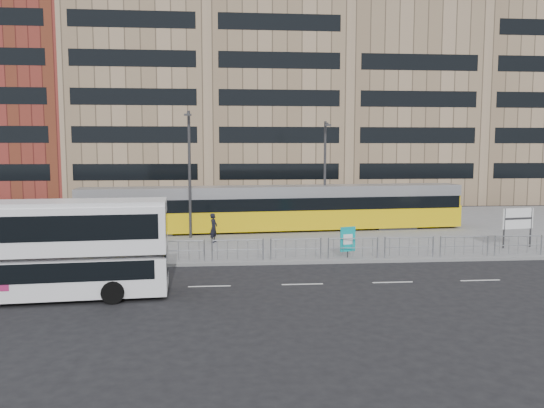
{
  "coord_description": "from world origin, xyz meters",
  "views": [
    {
      "loc": [
        -1.22,
        -26.24,
        5.84
      ],
      "look_at": [
        1.53,
        6.0,
        2.46
      ],
      "focal_mm": 35.0,
      "sensor_mm": 36.0,
      "label": 1
    }
  ],
  "objects": [
    {
      "name": "road_markings",
      "position": [
        1.0,
        -4.0,
        0.01
      ],
      "size": [
        62.0,
        0.12,
        0.01
      ],
      "primitive_type": "cube",
      "color": "white",
      "rests_on": "ground"
    },
    {
      "name": "building_row",
      "position": [
        1.55,
        34.27,
        12.91
      ],
      "size": [
        70.4,
        18.4,
        31.2
      ],
      "color": "maroon",
      "rests_on": "ground"
    },
    {
      "name": "pedestrian",
      "position": [
        -2.05,
        5.9,
        1.04
      ],
      "size": [
        0.63,
        0.76,
        1.78
      ],
      "primitive_type": "imported",
      "rotation": [
        0.0,
        0.0,
        1.2
      ],
      "color": "black",
      "rests_on": "plaza"
    },
    {
      "name": "station_sign",
      "position": [
        15.47,
        2.66,
        1.74
      ],
      "size": [
        1.99,
        0.41,
        2.3
      ],
      "rotation": [
        0.0,
        0.0,
        0.16
      ],
      "color": "#2D2D30",
      "rests_on": "plaza"
    },
    {
      "name": "pedestrian_barrier",
      "position": [
        2.0,
        0.5,
        0.98
      ],
      "size": [
        32.07,
        0.07,
        1.1
      ],
      "color": "#999CA2",
      "rests_on": "plaza"
    },
    {
      "name": "tram",
      "position": [
        2.18,
        10.21,
        1.72
      ],
      "size": [
        26.66,
        4.81,
        3.13
      ],
      "rotation": [
        0.0,
        0.0,
        0.09
      ],
      "color": "#E4BB0C",
      "rests_on": "plaza"
    },
    {
      "name": "double_decker_bus",
      "position": [
        -8.42,
        -5.37,
        2.07
      ],
      "size": [
        9.73,
        2.99,
        3.83
      ],
      "rotation": [
        0.0,
        0.0,
        0.08
      ],
      "color": "white",
      "rests_on": "ground"
    },
    {
      "name": "kerb",
      "position": [
        0.0,
        0.05,
        0.07
      ],
      "size": [
        64.0,
        0.25,
        0.17
      ],
      "primitive_type": "cube",
      "color": "gray",
      "rests_on": "ground"
    },
    {
      "name": "ad_panel",
      "position": [
        5.07,
        0.74,
        1.1
      ],
      "size": [
        0.85,
        0.3,
        1.62
      ],
      "rotation": [
        0.0,
        0.0,
        0.28
      ],
      "color": "#2D2D30",
      "rests_on": "plaza"
    },
    {
      "name": "lamp_post_west",
      "position": [
        -3.58,
        7.69,
        4.56
      ],
      "size": [
        0.45,
        1.04,
        8.07
      ],
      "color": "#2D2D30",
      "rests_on": "plaza"
    },
    {
      "name": "lamp_post_east",
      "position": [
        5.68,
        10.61,
        4.32
      ],
      "size": [
        0.45,
        1.04,
        7.61
      ],
      "color": "#2D2D30",
      "rests_on": "plaza"
    },
    {
      "name": "plaza",
      "position": [
        0.0,
        12.0,
        0.07
      ],
      "size": [
        64.0,
        24.0,
        0.15
      ],
      "primitive_type": "cube",
      "color": "slate",
      "rests_on": "ground"
    },
    {
      "name": "ground",
      "position": [
        0.0,
        0.0,
        0.0
      ],
      "size": [
        120.0,
        120.0,
        0.0
      ],
      "primitive_type": "plane",
      "color": "black",
      "rests_on": "ground"
    },
    {
      "name": "traffic_light_west",
      "position": [
        -8.82,
        0.5,
        2.12
      ],
      "size": [
        0.17,
        0.21,
        3.1
      ],
      "rotation": [
        0.0,
        0.0,
        0.05
      ],
      "color": "#2D2D30",
      "rests_on": "plaza"
    }
  ]
}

